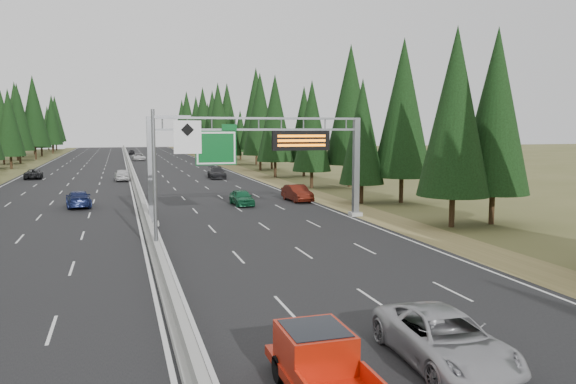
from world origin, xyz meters
The scene contains 17 objects.
road centered at (0.00, 80.00, 0.04)m, with size 32.00×260.00×0.08m, color black.
shoulder_right centered at (17.80, 80.00, 0.03)m, with size 3.60×260.00×0.06m, color olive.
shoulder_left centered at (-17.80, 80.00, 0.03)m, with size 3.60×260.00×0.06m, color #4C4E24.
median_barrier centered at (0.00, 80.00, 0.41)m, with size 0.70×260.00×0.85m.
sign_gantry centered at (8.92, 34.88, 5.27)m, with size 16.75×0.98×7.80m.
hov_sign_pole centered at (0.58, 24.97, 4.72)m, with size 2.80×0.50×8.00m.
tree_row_right centered at (22.01, 70.40, 9.56)m, with size 11.99×239.87×18.90m.
silver_minivan centered at (7.25, 8.00, 0.86)m, with size 2.59×5.63×1.56m, color #9F9FA3.
red_pickup centered at (3.05, 7.25, 1.02)m, with size 1.85×5.19×1.69m.
car_ahead_green centered at (8.79, 43.72, 0.80)m, with size 1.69×4.21×1.43m, color #135733.
car_ahead_dkred centered at (14.50, 45.00, 0.86)m, with size 1.66×4.75×1.57m, color #4F140B.
car_ahead_dkgrey centered at (11.23, 71.69, 0.86)m, with size 2.20×5.40×1.57m, color black.
car_ahead_white centered at (2.33, 120.12, 0.82)m, with size 2.45×5.32×1.48m, color silver.
car_ahead_far centered at (1.50, 148.16, 0.74)m, with size 1.55×3.86×1.31m, color black.
car_onc_blue centered at (-5.36, 46.73, 0.81)m, with size 2.05×5.05×1.47m, color #16204E.
car_onc_white centered at (-1.50, 71.70, 0.88)m, with size 1.89×4.69×1.60m, color silver.
car_onc_far centered at (-13.22, 78.45, 0.76)m, with size 2.26×4.91×1.36m, color black.
Camera 1 is at (-1.81, -5.97, 7.07)m, focal length 35.00 mm.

